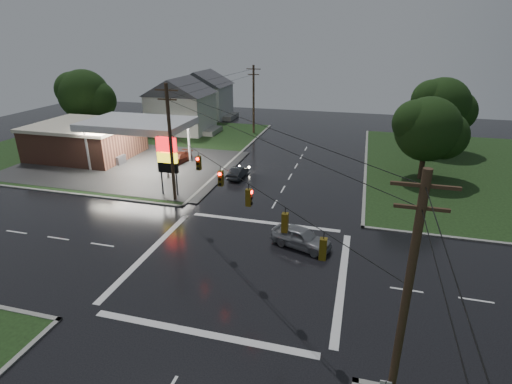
% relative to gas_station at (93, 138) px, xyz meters
% --- Properties ---
extents(ground, '(120.00, 120.00, 0.00)m').
position_rel_gas_station_xyz_m(ground, '(25.68, -19.70, -2.55)').
color(ground, black).
rests_on(ground, ground).
extents(grass_nw, '(36.00, 36.00, 0.08)m').
position_rel_gas_station_xyz_m(grass_nw, '(-0.32, 6.30, -2.51)').
color(grass_nw, black).
rests_on(grass_nw, ground).
extents(gas_station, '(26.20, 18.00, 5.60)m').
position_rel_gas_station_xyz_m(gas_station, '(0.00, 0.00, 0.00)').
color(gas_station, '#2D2D2D').
rests_on(gas_station, ground).
extents(pylon_sign, '(2.00, 0.35, 6.00)m').
position_rel_gas_station_xyz_m(pylon_sign, '(15.18, -9.20, 1.46)').
color(pylon_sign, '#59595E').
rests_on(pylon_sign, ground).
extents(utility_pole_nw, '(2.20, 0.32, 11.00)m').
position_rel_gas_station_xyz_m(utility_pole_nw, '(16.18, -10.20, 3.17)').
color(utility_pole_nw, '#382619').
rests_on(utility_pole_nw, ground).
extents(utility_pole_se, '(2.20, 0.32, 11.00)m').
position_rel_gas_station_xyz_m(utility_pole_se, '(35.18, -29.20, 3.17)').
color(utility_pole_se, '#382619').
rests_on(utility_pole_se, ground).
extents(utility_pole_n, '(2.20, 0.32, 10.50)m').
position_rel_gas_station_xyz_m(utility_pole_n, '(16.18, 18.30, 2.92)').
color(utility_pole_n, '#382619').
rests_on(utility_pole_n, ground).
extents(traffic_signals, '(26.87, 26.87, 1.47)m').
position_rel_gas_station_xyz_m(traffic_signals, '(25.69, -19.72, 3.93)').
color(traffic_signals, black).
rests_on(traffic_signals, ground).
extents(house_near, '(11.05, 8.48, 8.60)m').
position_rel_gas_station_xyz_m(house_near, '(4.73, 16.30, 1.86)').
color(house_near, silver).
rests_on(house_near, ground).
extents(house_far, '(11.05, 8.48, 8.60)m').
position_rel_gas_station_xyz_m(house_far, '(3.73, 28.30, 1.86)').
color(house_far, silver).
rests_on(house_far, ground).
extents(tree_nw_behind, '(8.93, 7.60, 10.00)m').
position_rel_gas_station_xyz_m(tree_nw_behind, '(-8.17, 10.29, 3.63)').
color(tree_nw_behind, black).
rests_on(tree_nw_behind, ground).
extents(tree_ne_near, '(7.99, 6.80, 8.98)m').
position_rel_gas_station_xyz_m(tree_ne_near, '(39.82, 2.29, 3.01)').
color(tree_ne_near, black).
rests_on(tree_ne_near, ground).
extents(tree_ne_far, '(8.46, 7.20, 9.80)m').
position_rel_gas_station_xyz_m(tree_ne_far, '(42.83, 14.29, 3.63)').
color(tree_ne_far, black).
rests_on(tree_ne_far, ground).
extents(car_north, '(1.47, 3.81, 1.24)m').
position_rel_gas_station_xyz_m(car_north, '(20.11, -2.49, -1.93)').
color(car_north, '#202428').
rests_on(car_north, ground).
extents(car_crossing, '(4.97, 3.27, 1.57)m').
position_rel_gas_station_xyz_m(car_crossing, '(29.36, -16.03, -1.76)').
color(car_crossing, gray).
rests_on(car_crossing, ground).
extents(car_pump, '(2.58, 4.66, 1.28)m').
position_rel_gas_station_xyz_m(car_pump, '(11.40, 0.55, -1.91)').
color(car_pump, '#4E1C11').
rests_on(car_pump, ground).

